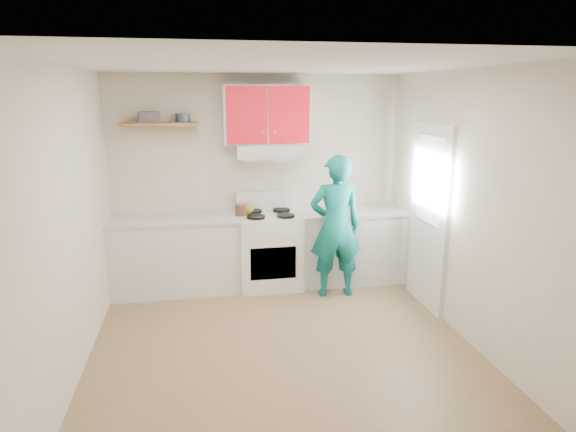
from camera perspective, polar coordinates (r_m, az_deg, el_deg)
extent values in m
plane|color=brown|center=(4.94, -0.60, -14.68)|extent=(3.80, 3.80, 0.00)
cube|color=white|center=(4.35, -0.68, 17.00)|extent=(3.60, 3.80, 0.04)
cube|color=beige|center=(6.31, -3.53, 4.16)|extent=(3.60, 0.04, 2.60)
cube|color=beige|center=(2.71, 6.20, -9.35)|extent=(3.60, 0.04, 2.60)
cube|color=beige|center=(4.54, -23.65, -0.85)|extent=(0.04, 3.80, 2.60)
cube|color=beige|center=(5.08, 19.80, 0.97)|extent=(0.04, 3.80, 2.60)
cube|color=white|center=(5.73, 15.92, -0.16)|extent=(0.05, 0.85, 2.05)
cube|color=white|center=(5.64, 15.96, 4.02)|extent=(0.01, 0.55, 0.95)
cube|color=silver|center=(6.19, -12.71, -4.47)|extent=(1.52, 0.60, 0.90)
cube|color=silver|center=(6.46, 7.01, -3.45)|extent=(1.32, 0.60, 0.90)
cube|color=white|center=(6.21, -2.14, -3.97)|extent=(0.76, 0.65, 0.92)
cube|color=silver|center=(6.05, -2.39, 7.53)|extent=(0.76, 0.44, 0.15)
cube|color=red|center=(6.08, -2.50, 11.58)|extent=(1.02, 0.33, 0.70)
cube|color=brown|center=(6.06, -14.51, 10.20)|extent=(0.90, 0.30, 0.04)
cube|color=#453C40|center=(6.04, -15.65, 10.88)|extent=(0.26, 0.21, 0.13)
cylinder|color=#333D4C|center=(6.03, -12.01, 10.98)|extent=(0.21, 0.21, 0.10)
ellipsoid|color=olive|center=(6.11, -4.74, 0.87)|extent=(0.21, 0.21, 0.14)
cylinder|color=#4A2F20|center=(6.06, -5.45, 0.60)|extent=(0.16, 0.16, 0.16)
cube|color=olive|center=(6.15, 3.79, 0.17)|extent=(0.33, 0.27, 0.02)
cube|color=red|center=(6.47, 9.42, 0.66)|extent=(0.35, 0.32, 0.01)
imported|color=#0C6D6A|center=(5.84, 5.49, -1.20)|extent=(0.63, 0.43, 1.70)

